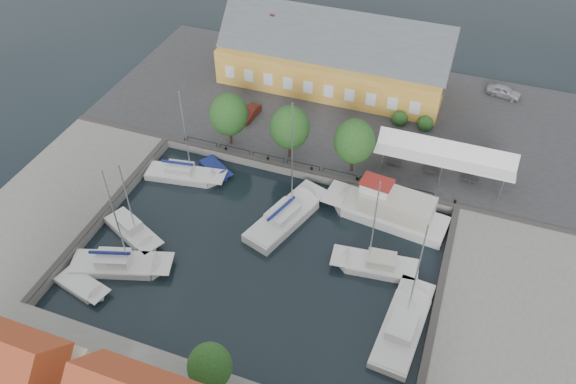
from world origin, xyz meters
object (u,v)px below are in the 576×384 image
Objects in this scene: west_boat_a at (184,175)px; launch_sw at (82,287)px; west_boat_d at (119,265)px; launch_nw at (216,170)px; trawler at (390,211)px; west_boat_c at (133,232)px; east_boat_b at (377,266)px; car_silver at (504,91)px; warehouse at (329,57)px; tent_canopy at (445,155)px; car_red at (250,113)px; center_sailboat at (285,218)px; east_boat_c at (402,328)px.

west_boat_a is 16.33m from launch_sw.
west_boat_d is 15.54m from launch_nw.
west_boat_c reaches higher than trawler.
east_boat_b is 2.33× the size of launch_nw.
car_silver is at bearing 52.89° from launch_sw.
car_silver is at bearing 10.58° from warehouse.
west_boat_d is at bearing -139.53° from tent_canopy.
car_red is at bearing 79.99° from west_boat_c.
west_boat_c is (-23.07, -3.87, 0.00)m from east_boat_b.
warehouse reaches higher than west_boat_c.
center_sailboat is at bearing -140.53° from tent_canopy.
trawler is at bearing 33.89° from west_boat_d.
trawler is (19.09, -10.04, -0.60)m from car_red.
car_red is 0.31× the size of east_boat_c.
east_boat_b is 0.95× the size of west_boat_a.
launch_nw is (-6.57, -20.23, -4.34)m from warehouse.
car_red is 0.39× the size of west_boat_c.
west_boat_c reaches higher than car_silver.
warehouse is at bearing 140.14° from tent_canopy.
east_boat_b reaches higher than tent_canopy.
east_boat_b is (-8.48, -31.72, -1.45)m from car_silver.
west_boat_c is (-3.63, -20.53, -1.36)m from car_red.
launch_nw is (-19.34, 0.82, -0.93)m from trawler.
center_sailboat is at bearing 147.41° from east_boat_c.
launch_nw is (-9.80, 4.64, -0.27)m from center_sailboat.
tent_canopy is at bearing 90.04° from east_boat_c.
launch_sw is at bearing -143.09° from trawler.
west_boat_a is 9.13m from west_boat_c.
west_boat_a is (-22.02, -1.40, -0.75)m from trawler.
east_boat_c is 2.61× the size of launch_nw.
west_boat_a is at bearing -112.39° from warehouse.
west_boat_c is at bearing -153.10° from center_sailboat.
launch_nw is (2.32, 15.37, -0.18)m from west_boat_d.
tent_canopy is at bearing 40.47° from west_boat_d.
car_red is at bearing 152.27° from trawler.
west_boat_d is (0.36, -13.15, -0.00)m from west_boat_a.
car_silver is 37.21m from launch_nw.
west_boat_d reaches higher than warehouse.
west_boat_d is (-2.56, -24.58, -1.35)m from car_red.
car_red is at bearing 88.49° from launch_nw.
car_silver is at bearing 82.42° from east_boat_c.
trawler is 2.76× the size of launch_nw.
east_boat_b reaches higher than launch_sw.
west_boat_c is at bearing 149.15° from car_silver.
tent_canopy is at bearing 15.38° from launch_nw.
trawler reaches higher than launch_sw.
trawler is 26.10m from west_boat_d.
west_boat_a reaches higher than warehouse.
launch_sw is (-27.35, -5.28, -0.17)m from east_boat_c.
warehouse reaches higher than trawler.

